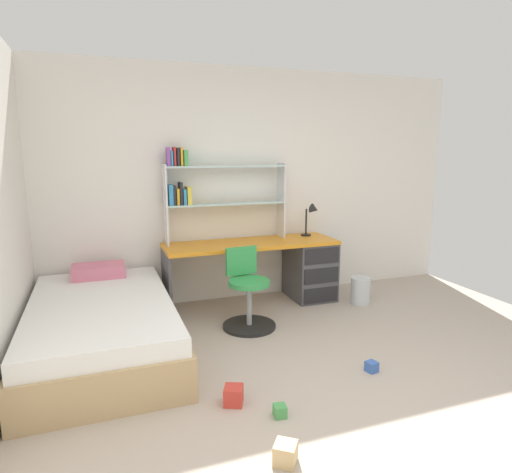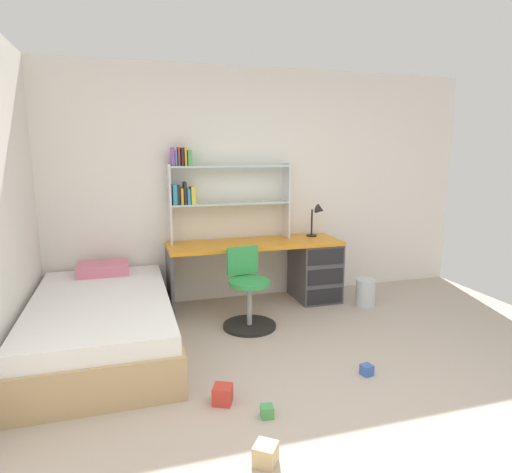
% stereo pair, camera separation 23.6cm
% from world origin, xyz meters
% --- Properties ---
extents(ground_plane, '(5.45, 6.38, 0.02)m').
position_xyz_m(ground_plane, '(0.00, 0.00, -0.01)').
color(ground_plane, '#B2A393').
extents(room_shell, '(5.45, 6.38, 2.61)m').
position_xyz_m(room_shell, '(-1.22, 1.25, 1.30)').
color(room_shell, white).
rests_on(room_shell, ground_plane).
extents(desk, '(1.91, 0.60, 0.71)m').
position_xyz_m(desk, '(0.49, 2.37, 0.41)').
color(desk, orange).
rests_on(desk, ground_plane).
extents(bookshelf_hutch, '(1.34, 0.22, 1.02)m').
position_xyz_m(bookshelf_hutch, '(-0.43, 2.55, 1.31)').
color(bookshelf_hutch, silver).
rests_on(bookshelf_hutch, desk).
extents(desk_lamp, '(0.20, 0.17, 0.38)m').
position_xyz_m(desk_lamp, '(0.78, 2.47, 0.97)').
color(desk_lamp, black).
rests_on(desk_lamp, desk).
extents(swivel_chair, '(0.52, 0.52, 0.77)m').
position_xyz_m(swivel_chair, '(-0.26, 1.78, 0.30)').
color(swivel_chair, black).
rests_on(swivel_chair, ground_plane).
extents(bed_platform, '(1.19, 2.06, 0.59)m').
position_xyz_m(bed_platform, '(-1.61, 1.65, 0.23)').
color(bed_platform, tan).
rests_on(bed_platform, ground_plane).
extents(waste_bin, '(0.22, 0.22, 0.30)m').
position_xyz_m(waste_bin, '(1.15, 1.97, 0.15)').
color(waste_bin, silver).
rests_on(waste_bin, ground_plane).
extents(toy_block_red_0, '(0.17, 0.17, 0.13)m').
position_xyz_m(toy_block_red_0, '(-0.79, 0.52, 0.06)').
color(toy_block_red_0, red).
rests_on(toy_block_red_0, ground_plane).
extents(toy_block_blue_1, '(0.10, 0.10, 0.08)m').
position_xyz_m(toy_block_blue_1, '(0.35, 0.58, 0.04)').
color(toy_block_blue_1, '#3860B7').
rests_on(toy_block_blue_1, ground_plane).
extents(toy_block_green_2, '(0.09, 0.09, 0.08)m').
position_xyz_m(toy_block_green_2, '(-0.55, 0.28, 0.04)').
color(toy_block_green_2, '#479E51').
rests_on(toy_block_green_2, ground_plane).
extents(toy_block_natural_3, '(0.17, 0.17, 0.12)m').
position_xyz_m(toy_block_natural_3, '(-0.70, -0.13, 0.06)').
color(toy_block_natural_3, tan).
rests_on(toy_block_natural_3, ground_plane).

